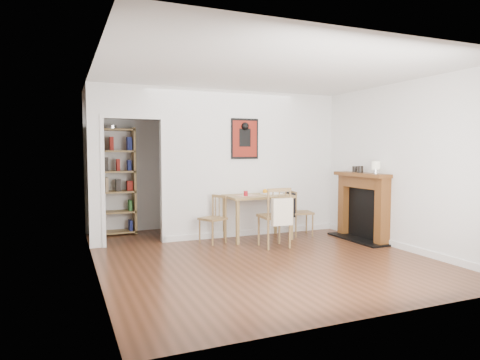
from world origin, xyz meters
name	(u,v)px	position (x,y,z in m)	size (l,w,h in m)	color
ground	(255,254)	(0.00, 0.00, 0.00)	(5.20, 5.20, 0.00)	#582F1C
room_shell	(229,164)	(0.10, 1.34, 1.30)	(5.20, 5.20, 5.20)	silver
dining_table	(258,200)	(0.52, 1.03, 0.68)	(1.13, 0.72, 0.77)	olive
chair_left	(213,219)	(-0.32, 1.01, 0.40)	(0.53, 0.53, 0.80)	olive
chair_right	(300,212)	(1.36, 0.99, 0.42)	(0.52, 0.48, 0.81)	olive
chair_front	(274,217)	(0.49, 0.34, 0.49)	(0.50, 0.56, 0.96)	olive
bookshelf	(112,182)	(-1.78, 2.40, 0.97)	(0.83, 0.33, 1.96)	olive
fireplace	(363,204)	(2.16, 0.25, 0.62)	(0.45, 1.25, 1.16)	brown
red_glass	(246,193)	(0.25, 0.94, 0.81)	(0.07, 0.07, 0.09)	maroon
orange_fruit	(265,191)	(0.73, 1.17, 0.81)	(0.09, 0.09, 0.09)	orange
placemat	(246,195)	(0.30, 1.03, 0.77)	(0.35, 0.27, 0.00)	beige
notebook	(272,194)	(0.81, 1.07, 0.78)	(0.32, 0.24, 0.02)	white
mantel_lamp	(376,166)	(2.10, -0.13, 1.29)	(0.13, 0.13, 0.21)	silver
ceramic_jar_a	(360,169)	(2.13, 0.31, 1.22)	(0.10, 0.10, 0.12)	black
ceramic_jar_b	(355,169)	(2.17, 0.51, 1.21)	(0.08, 0.08, 0.10)	black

